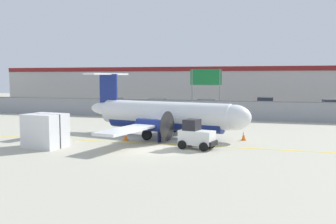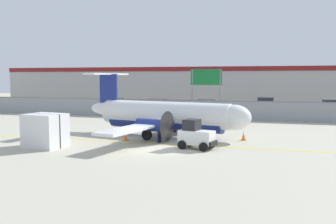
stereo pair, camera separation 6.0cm
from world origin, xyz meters
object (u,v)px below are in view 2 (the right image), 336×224
at_px(highway_sign, 206,81).
at_px(traffic_cone_far_left, 244,136).
at_px(cargo_container, 45,131).
at_px(parked_car_4, 332,106).
at_px(parked_car_1, 156,105).
at_px(traffic_cone_far_right, 126,136).
at_px(parked_car_2, 205,105).
at_px(parked_car_0, 114,104).
at_px(commuter_airplane, 167,116).
at_px(traffic_cone_near_right, 150,128).
at_px(ground_crew_worker, 159,129).
at_px(traffic_cone_near_left, 200,136).
at_px(baggage_tug, 196,135).
at_px(parked_car_3, 266,103).

bearing_deg(highway_sign, traffic_cone_far_left, -70.08).
bearing_deg(cargo_container, parked_car_4, 63.35).
bearing_deg(parked_car_1, traffic_cone_far_right, 103.93).
bearing_deg(parked_car_2, parked_car_0, -2.44).
xyz_separation_m(cargo_container, parked_car_1, (-0.83, 26.77, -0.21)).
height_order(commuter_airplane, traffic_cone_near_right, commuter_airplane).
bearing_deg(parked_car_1, parked_car_0, -2.36).
relative_size(ground_crew_worker, traffic_cone_near_right, 2.66).
relative_size(cargo_container, traffic_cone_far_left, 4.16).
relative_size(commuter_airplane, traffic_cone_far_right, 24.98).
bearing_deg(traffic_cone_near_left, parked_car_2, 98.97).
distance_m(ground_crew_worker, traffic_cone_far_right, 2.67).
xyz_separation_m(commuter_airplane, parked_car_4, (15.16, 24.48, -0.71)).
distance_m(parked_car_0, parked_car_2, 13.07).
height_order(traffic_cone_far_left, traffic_cone_far_right, same).
relative_size(baggage_tug, cargo_container, 0.95).
height_order(ground_crew_worker, parked_car_0, same).
xyz_separation_m(cargo_container, traffic_cone_near_right, (4.39, 8.52, -0.79)).
xyz_separation_m(baggage_tug, ground_crew_worker, (-2.96, 1.60, 0.10)).
bearing_deg(traffic_cone_far_right, highway_sign, 80.58).
bearing_deg(baggage_tug, commuter_airplane, 139.47).
height_order(traffic_cone_near_left, parked_car_0, parked_car_0).
bearing_deg(commuter_airplane, parked_car_4, 70.01).
xyz_separation_m(cargo_container, parked_car_4, (21.61, 31.01, -0.21)).
height_order(traffic_cone_near_left, highway_sign, highway_sign).
height_order(commuter_airplane, baggage_tug, commuter_airplane).
distance_m(parked_car_1, highway_sign, 10.09).
xyz_separation_m(commuter_airplane, traffic_cone_near_left, (2.75, -0.92, -1.29)).
height_order(traffic_cone_near_right, parked_car_3, parked_car_3).
bearing_deg(cargo_container, parked_car_3, 77.06).
xyz_separation_m(ground_crew_worker, highway_sign, (0.27, 17.36, 3.19)).
bearing_deg(commuter_airplane, parked_car_3, 87.88).
xyz_separation_m(parked_car_2, parked_car_3, (7.61, 7.35, 0.00)).
bearing_deg(baggage_tug, ground_crew_worker, 165.17).
bearing_deg(commuter_airplane, parked_car_1, 121.55).
distance_m(cargo_container, parked_car_0, 28.21).
xyz_separation_m(traffic_cone_near_right, parked_car_4, (17.22, 22.49, 0.58)).
height_order(traffic_cone_near_left, parked_car_1, parked_car_1).
bearing_deg(baggage_tug, traffic_cone_near_left, 110.15).
bearing_deg(parked_car_3, traffic_cone_far_right, -105.46).
xyz_separation_m(parked_car_2, parked_car_4, (15.83, 3.77, 0.00)).
relative_size(baggage_tug, traffic_cone_near_right, 3.94).
relative_size(parked_car_0, parked_car_1, 1.01).
bearing_deg(baggage_tug, parked_car_3, 96.94).
bearing_deg(parked_car_2, parked_car_3, -138.36).
relative_size(traffic_cone_far_left, parked_car_0, 0.15).
bearing_deg(traffic_cone_far_left, commuter_airplane, 177.41).
xyz_separation_m(traffic_cone_far_right, parked_car_4, (17.57, 27.11, 0.58)).
xyz_separation_m(traffic_cone_near_left, traffic_cone_far_left, (3.10, 0.66, 0.00)).
bearing_deg(traffic_cone_near_left, commuter_airplane, 161.42).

